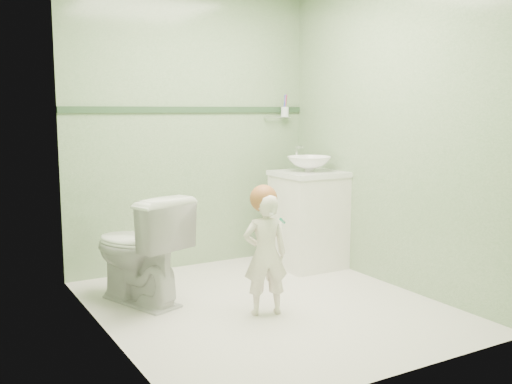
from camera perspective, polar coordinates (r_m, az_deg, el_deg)
ground at (r=4.13m, az=1.06°, el=-11.05°), size 2.50×2.50×0.00m
room_shell at (r=3.90m, az=1.11°, el=5.85°), size 2.50×2.54×2.40m
trim_stripe at (r=5.00m, az=-6.32°, el=8.01°), size 2.20×0.02×0.05m
vanity at (r=5.04m, az=5.15°, el=-2.85°), size 0.52×0.50×0.80m
counter at (r=4.97m, az=5.21°, el=1.79°), size 0.54×0.52×0.04m
basin at (r=4.97m, az=5.22°, el=2.76°), size 0.37×0.37×0.13m
faucet at (r=5.11m, az=4.03°, el=3.82°), size 0.03×0.13×0.18m
cup_holder at (r=5.37m, az=2.76°, el=7.86°), size 0.26×0.07×0.21m
toilet at (r=4.17m, az=-11.43°, el=-5.46°), size 0.67×0.86×0.77m
toddler at (r=3.86m, az=0.92°, el=-6.12°), size 0.34×0.27×0.81m
hair_cap at (r=3.80m, az=0.74°, el=-0.62°), size 0.18×0.18×0.18m
teal_toothbrush at (r=3.70m, az=2.49°, el=-2.77°), size 0.11×0.14×0.08m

